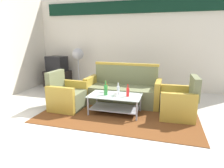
{
  "coord_description": "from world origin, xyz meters",
  "views": [
    {
      "loc": [
        0.97,
        -3.0,
        1.6
      ],
      "look_at": [
        -0.1,
        0.77,
        0.65
      ],
      "focal_mm": 30.95,
      "sensor_mm": 36.0,
      "label": 1
    }
  ],
  "objects_px": {
    "tv_stand": "(58,79)",
    "pedestal_fan": "(78,56)",
    "armchair_left": "(67,96)",
    "coffee_table": "(115,101)",
    "couch": "(123,91)",
    "bottle_brown": "(106,88)",
    "bottle_green": "(106,90)",
    "cup": "(116,94)",
    "armchair_right": "(179,103)",
    "television": "(57,64)",
    "bottle_red": "(128,92)",
    "bottle_clear": "(118,90)"
  },
  "relations": [
    {
      "from": "bottle_clear",
      "to": "bottle_brown",
      "type": "bearing_deg",
      "value": 159.88
    },
    {
      "from": "bottle_clear",
      "to": "cup",
      "type": "relative_size",
      "value": 2.61
    },
    {
      "from": "bottle_green",
      "to": "cup",
      "type": "xyz_separation_m",
      "value": [
        0.23,
        -0.04,
        -0.07
      ]
    },
    {
      "from": "cup",
      "to": "pedestal_fan",
      "type": "height_order",
      "value": "pedestal_fan"
    },
    {
      "from": "tv_stand",
      "to": "pedestal_fan",
      "type": "relative_size",
      "value": 0.63
    },
    {
      "from": "armchair_left",
      "to": "tv_stand",
      "type": "xyz_separation_m",
      "value": [
        -1.31,
        1.78,
        -0.03
      ]
    },
    {
      "from": "armchair_left",
      "to": "bottle_brown",
      "type": "xyz_separation_m",
      "value": [
        0.89,
        0.18,
        0.22
      ]
    },
    {
      "from": "coffee_table",
      "to": "bottle_brown",
      "type": "relative_size",
      "value": 4.48
    },
    {
      "from": "television",
      "to": "pedestal_fan",
      "type": "xyz_separation_m",
      "value": [
        0.75,
        0.05,
        0.25
      ]
    },
    {
      "from": "tv_stand",
      "to": "pedestal_fan",
      "type": "bearing_deg",
      "value": 3.82
    },
    {
      "from": "armchair_left",
      "to": "coffee_table",
      "type": "height_order",
      "value": "armchair_left"
    },
    {
      "from": "coffee_table",
      "to": "bottle_green",
      "type": "height_order",
      "value": "bottle_green"
    },
    {
      "from": "cup",
      "to": "television",
      "type": "distance_m",
      "value": 3.12
    },
    {
      "from": "bottle_green",
      "to": "pedestal_fan",
      "type": "relative_size",
      "value": 0.24
    },
    {
      "from": "armchair_right",
      "to": "bottle_red",
      "type": "xyz_separation_m",
      "value": [
        -1.02,
        -0.2,
        0.22
      ]
    },
    {
      "from": "bottle_brown",
      "to": "television",
      "type": "xyz_separation_m",
      "value": [
        -2.2,
        1.6,
        0.26
      ]
    },
    {
      "from": "bottle_brown",
      "to": "pedestal_fan",
      "type": "height_order",
      "value": "pedestal_fan"
    },
    {
      "from": "bottle_red",
      "to": "television",
      "type": "xyz_separation_m",
      "value": [
        -2.73,
        1.79,
        0.25
      ]
    },
    {
      "from": "bottle_red",
      "to": "bottle_brown",
      "type": "distance_m",
      "value": 0.56
    },
    {
      "from": "armchair_right",
      "to": "couch",
      "type": "bearing_deg",
      "value": 65.13
    },
    {
      "from": "armchair_left",
      "to": "cup",
      "type": "xyz_separation_m",
      "value": [
        1.18,
        -0.08,
        0.17
      ]
    },
    {
      "from": "bottle_clear",
      "to": "coffee_table",
      "type": "bearing_deg",
      "value": -127.41
    },
    {
      "from": "armchair_left",
      "to": "armchair_right",
      "type": "distance_m",
      "value": 2.45
    },
    {
      "from": "bottle_brown",
      "to": "pedestal_fan",
      "type": "xyz_separation_m",
      "value": [
        -1.45,
        1.65,
        0.51
      ]
    },
    {
      "from": "bottle_clear",
      "to": "pedestal_fan",
      "type": "relative_size",
      "value": 0.21
    },
    {
      "from": "couch",
      "to": "bottle_red",
      "type": "bearing_deg",
      "value": 110.57
    },
    {
      "from": "bottle_red",
      "to": "tv_stand",
      "type": "height_order",
      "value": "bottle_red"
    },
    {
      "from": "cup",
      "to": "bottle_red",
      "type": "bearing_deg",
      "value": 16.68
    },
    {
      "from": "bottle_brown",
      "to": "cup",
      "type": "bearing_deg",
      "value": -41.4
    },
    {
      "from": "television",
      "to": "bottle_brown",
      "type": "bearing_deg",
      "value": 151.53
    },
    {
      "from": "coffee_table",
      "to": "pedestal_fan",
      "type": "relative_size",
      "value": 0.87
    },
    {
      "from": "armchair_left",
      "to": "bottle_brown",
      "type": "relative_size",
      "value": 3.46
    },
    {
      "from": "armchair_left",
      "to": "bottle_red",
      "type": "xyz_separation_m",
      "value": [
        1.42,
        -0.01,
        0.22
      ]
    },
    {
      "from": "armchair_left",
      "to": "tv_stand",
      "type": "bearing_deg",
      "value": -141.68
    },
    {
      "from": "coffee_table",
      "to": "bottle_brown",
      "type": "height_order",
      "value": "bottle_brown"
    },
    {
      "from": "armchair_right",
      "to": "bottle_brown",
      "type": "bearing_deg",
      "value": 88.42
    },
    {
      "from": "cup",
      "to": "pedestal_fan",
      "type": "xyz_separation_m",
      "value": [
        -1.74,
        1.91,
        0.55
      ]
    },
    {
      "from": "armchair_left",
      "to": "bottle_green",
      "type": "height_order",
      "value": "armchair_left"
    },
    {
      "from": "couch",
      "to": "coffee_table",
      "type": "bearing_deg",
      "value": 89.84
    },
    {
      "from": "coffee_table",
      "to": "bottle_clear",
      "type": "bearing_deg",
      "value": 52.59
    },
    {
      "from": "bottle_green",
      "to": "bottle_brown",
      "type": "relative_size",
      "value": 1.25
    },
    {
      "from": "cup",
      "to": "tv_stand",
      "type": "xyz_separation_m",
      "value": [
        -2.49,
        1.86,
        -0.2
      ]
    },
    {
      "from": "coffee_table",
      "to": "television",
      "type": "distance_m",
      "value": 3.07
    },
    {
      "from": "couch",
      "to": "pedestal_fan",
      "type": "height_order",
      "value": "pedestal_fan"
    },
    {
      "from": "bottle_clear",
      "to": "pedestal_fan",
      "type": "bearing_deg",
      "value": 134.89
    },
    {
      "from": "armchair_right",
      "to": "cup",
      "type": "distance_m",
      "value": 1.3
    },
    {
      "from": "armchair_right",
      "to": "bottle_green",
      "type": "xyz_separation_m",
      "value": [
        -1.49,
        -0.23,
        0.24
      ]
    },
    {
      "from": "tv_stand",
      "to": "pedestal_fan",
      "type": "distance_m",
      "value": 1.06
    },
    {
      "from": "tv_stand",
      "to": "bottle_brown",
      "type": "bearing_deg",
      "value": -36.04
    },
    {
      "from": "armchair_right",
      "to": "tv_stand",
      "type": "height_order",
      "value": "armchair_right"
    }
  ]
}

